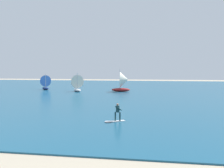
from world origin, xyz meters
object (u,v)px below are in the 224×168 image
Objects in this scene: sailboat_far_right at (76,83)px; sailboat_center_horizon at (45,82)px; sailboat_heeled_over at (124,81)px; kitesurfer at (116,115)px.

sailboat_center_horizon is at bearing 157.80° from sailboat_far_right.
sailboat_far_right is 0.84× the size of sailboat_heeled_over.
kitesurfer is at bearing -66.26° from sailboat_far_right.
sailboat_far_right is at bearing 113.74° from kitesurfer.
sailboat_far_right reaches higher than sailboat_center_horizon.
sailboat_heeled_over reaches higher than sailboat_far_right.
kitesurfer is at bearing -84.63° from sailboat_heeled_over.
sailboat_heeled_over is at bearing -6.99° from sailboat_center_horizon.
sailboat_center_horizon is 0.94× the size of sailboat_far_right.
kitesurfer is 30.94m from sailboat_heeled_over.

